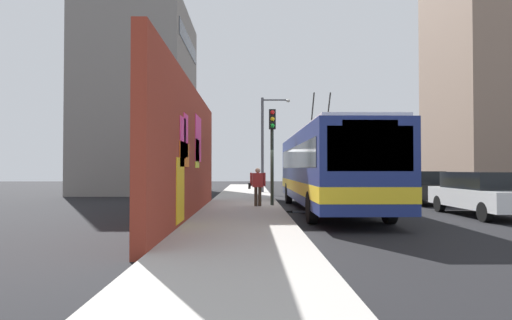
{
  "coord_description": "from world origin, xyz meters",
  "views": [
    {
      "loc": [
        -18.87,
        1.32,
        1.69
      ],
      "look_at": [
        1.06,
        1.01,
        2.1
      ],
      "focal_mm": 30.18,
      "sensor_mm": 36.0,
      "label": 1
    }
  ],
  "objects_px": {
    "pedestrian_at_curb": "(258,184)",
    "street_lamp": "(266,137)",
    "parked_car_white": "(482,193)",
    "parked_car_navy": "(357,180)",
    "city_bus": "(327,167)",
    "traffic_light": "(272,140)",
    "parked_car_dark_gray": "(382,182)",
    "parked_car_black": "(417,186)"
  },
  "relations": [
    {
      "from": "parked_car_white",
      "to": "pedestrian_at_curb",
      "type": "distance_m",
      "value": 8.41
    },
    {
      "from": "city_bus",
      "to": "traffic_light",
      "type": "bearing_deg",
      "value": 63.07
    },
    {
      "from": "traffic_light",
      "to": "street_lamp",
      "type": "xyz_separation_m",
      "value": [
        10.35,
        -0.13,
        0.9
      ]
    },
    {
      "from": "traffic_light",
      "to": "parked_car_white",
      "type": "bearing_deg",
      "value": -112.1
    },
    {
      "from": "pedestrian_at_curb",
      "to": "street_lamp",
      "type": "relative_size",
      "value": 0.25
    },
    {
      "from": "parked_car_white",
      "to": "parked_car_dark_gray",
      "type": "height_order",
      "value": "same"
    },
    {
      "from": "street_lamp",
      "to": "pedestrian_at_curb",
      "type": "bearing_deg",
      "value": 175.93
    },
    {
      "from": "parked_car_black",
      "to": "traffic_light",
      "type": "distance_m",
      "value": 8.19
    },
    {
      "from": "parked_car_black",
      "to": "parked_car_navy",
      "type": "bearing_deg",
      "value": -0.0
    },
    {
      "from": "parked_car_dark_gray",
      "to": "parked_car_navy",
      "type": "xyz_separation_m",
      "value": [
        6.04,
        0.0,
        -0.0
      ]
    },
    {
      "from": "parked_car_navy",
      "to": "traffic_light",
      "type": "bearing_deg",
      "value": 153.48
    },
    {
      "from": "parked_car_black",
      "to": "traffic_light",
      "type": "bearing_deg",
      "value": 111.97
    },
    {
      "from": "city_bus",
      "to": "parked_car_white",
      "type": "height_order",
      "value": "city_bus"
    },
    {
      "from": "parked_car_white",
      "to": "parked_car_black",
      "type": "bearing_deg",
      "value": -0.0
    },
    {
      "from": "parked_car_navy",
      "to": "parked_car_black",
      "type": "bearing_deg",
      "value": 180.0
    },
    {
      "from": "city_bus",
      "to": "parked_car_white",
      "type": "bearing_deg",
      "value": -109.99
    },
    {
      "from": "city_bus",
      "to": "pedestrian_at_curb",
      "type": "height_order",
      "value": "city_bus"
    },
    {
      "from": "parked_car_white",
      "to": "parked_car_dark_gray",
      "type": "distance_m",
      "value": 11.68
    },
    {
      "from": "parked_car_black",
      "to": "parked_car_white",
      "type": "bearing_deg",
      "value": 180.0
    },
    {
      "from": "parked_car_navy",
      "to": "pedestrian_at_curb",
      "type": "height_order",
      "value": "pedestrian_at_curb"
    },
    {
      "from": "parked_car_black",
      "to": "pedestrian_at_curb",
      "type": "relative_size",
      "value": 3.08
    },
    {
      "from": "parked_car_black",
      "to": "street_lamp",
      "type": "distance_m",
      "value": 10.75
    },
    {
      "from": "city_bus",
      "to": "parked_car_navy",
      "type": "height_order",
      "value": "city_bus"
    },
    {
      "from": "parked_car_white",
      "to": "parked_car_dark_gray",
      "type": "xyz_separation_m",
      "value": [
        11.68,
        -0.0,
        -0.0
      ]
    },
    {
      "from": "traffic_light",
      "to": "street_lamp",
      "type": "bearing_deg",
      "value": -0.74
    },
    {
      "from": "city_bus",
      "to": "street_lamp",
      "type": "bearing_deg",
      "value": 9.99
    },
    {
      "from": "parked_car_white",
      "to": "parked_car_navy",
      "type": "bearing_deg",
      "value": -0.0
    },
    {
      "from": "city_bus",
      "to": "parked_car_black",
      "type": "distance_m",
      "value": 6.66
    },
    {
      "from": "parked_car_white",
      "to": "parked_car_navy",
      "type": "relative_size",
      "value": 1.02
    },
    {
      "from": "parked_car_navy",
      "to": "street_lamp",
      "type": "relative_size",
      "value": 0.77
    },
    {
      "from": "parked_car_navy",
      "to": "traffic_light",
      "type": "height_order",
      "value": "traffic_light"
    },
    {
      "from": "city_bus",
      "to": "street_lamp",
      "type": "xyz_separation_m",
      "value": [
        11.45,
        2.02,
        2.02
      ]
    },
    {
      "from": "parked_car_white",
      "to": "pedestrian_at_curb",
      "type": "bearing_deg",
      "value": 71.65
    },
    {
      "from": "traffic_light",
      "to": "street_lamp",
      "type": "distance_m",
      "value": 10.39
    },
    {
      "from": "parked_car_white",
      "to": "traffic_light",
      "type": "bearing_deg",
      "value": 67.9
    },
    {
      "from": "parked_car_white",
      "to": "parked_car_dark_gray",
      "type": "relative_size",
      "value": 1.03
    },
    {
      "from": "parked_car_navy",
      "to": "traffic_light",
      "type": "xyz_separation_m",
      "value": [
        -14.73,
        7.35,
        2.07
      ]
    },
    {
      "from": "parked_car_white",
      "to": "pedestrian_at_curb",
      "type": "xyz_separation_m",
      "value": [
        2.65,
        7.98,
        0.23
      ]
    },
    {
      "from": "city_bus",
      "to": "traffic_light",
      "type": "xyz_separation_m",
      "value": [
        1.09,
        2.15,
        1.13
      ]
    },
    {
      "from": "city_bus",
      "to": "parked_car_white",
      "type": "relative_size",
      "value": 2.48
    },
    {
      "from": "pedestrian_at_curb",
      "to": "traffic_light",
      "type": "height_order",
      "value": "traffic_light"
    },
    {
      "from": "city_bus",
      "to": "parked_car_dark_gray",
      "type": "xyz_separation_m",
      "value": [
        9.79,
        -5.2,
        -0.94
      ]
    }
  ]
}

